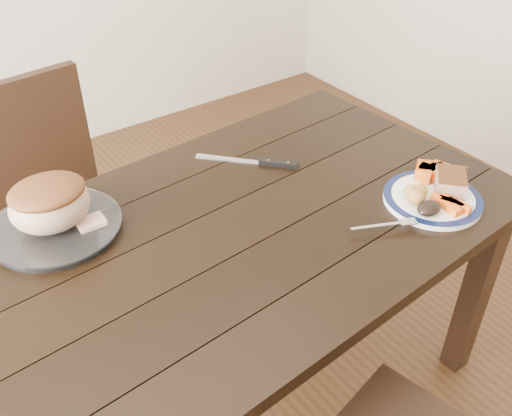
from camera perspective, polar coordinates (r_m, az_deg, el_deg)
ground at (r=2.03m, az=-2.28°, el=-19.03°), size 4.00×4.00×0.00m
dining_table at (r=1.54m, az=-2.87°, el=-4.98°), size 1.66×1.00×0.75m
chair_far at (r=2.10m, az=-19.35°, el=0.91°), size 0.47×0.48×0.93m
dinner_plate at (r=1.65m, az=17.21°, el=0.83°), size 0.27×0.27×0.02m
plate_rim at (r=1.64m, az=17.27°, el=1.07°), size 0.27×0.27×0.02m
serving_platter at (r=1.56m, az=-19.34°, el=-1.90°), size 0.33×0.33×0.02m
pork_slice at (r=1.67m, az=18.85°, el=2.42°), size 0.13×0.13×0.04m
roasted_potatoes at (r=1.60m, az=15.70°, el=1.39°), size 0.08×0.07×0.04m
carrot_batons at (r=1.60m, az=18.89°, el=0.36°), size 0.06×0.11×0.02m
pumpkin_wedges at (r=1.70m, az=17.12°, el=3.47°), size 0.10×0.09×0.04m
dark_mushroom at (r=1.56m, az=16.91°, el=-0.02°), size 0.07×0.05×0.03m
fork at (r=1.50m, az=13.14°, el=-1.65°), size 0.17×0.09×0.00m
roast_joint at (r=1.51m, az=-19.89°, el=0.31°), size 0.20×0.17×0.13m
cut_slice at (r=1.52m, az=-16.16°, el=-1.44°), size 0.07×0.06×0.02m
carving_knife at (r=1.74m, az=0.96°, el=4.58°), size 0.23×0.25×0.01m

